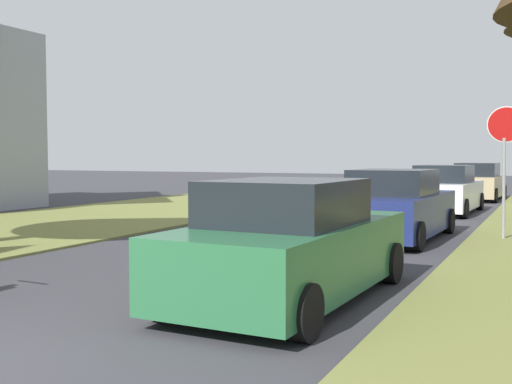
% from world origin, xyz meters
% --- Properties ---
extents(stop_sign_far, '(0.81, 0.65, 2.92)m').
position_xyz_m(stop_sign_far, '(4.33, 11.68, 2.16)').
color(stop_sign_far, '#9EA0A5').
rests_on(stop_sign_far, grass_verge_right).
extents(parked_sedan_green, '(2.08, 4.46, 1.57)m').
position_xyz_m(parked_sedan_green, '(2.23, 4.32, 0.72)').
color(parked_sedan_green, '#28663D').
rests_on(parked_sedan_green, ground).
extents(parked_sedan_navy, '(2.08, 4.46, 1.57)m').
position_xyz_m(parked_sedan_navy, '(2.11, 10.87, 0.72)').
color(parked_sedan_navy, navy).
rests_on(parked_sedan_navy, ground).
extents(parked_sedan_white, '(2.08, 4.46, 1.57)m').
position_xyz_m(parked_sedan_white, '(2.12, 18.04, 0.72)').
color(parked_sedan_white, white).
rests_on(parked_sedan_white, ground).
extents(parked_sedan_tan, '(2.08, 4.46, 1.57)m').
position_xyz_m(parked_sedan_tan, '(2.44, 25.03, 0.72)').
color(parked_sedan_tan, tan).
rests_on(parked_sedan_tan, ground).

